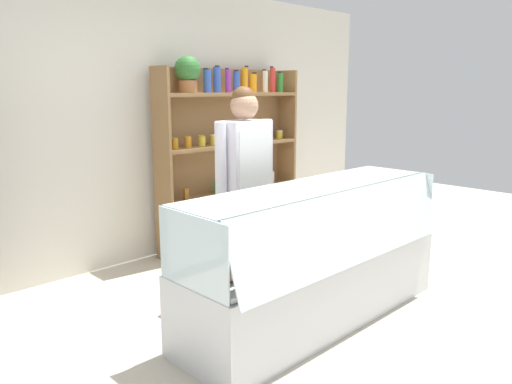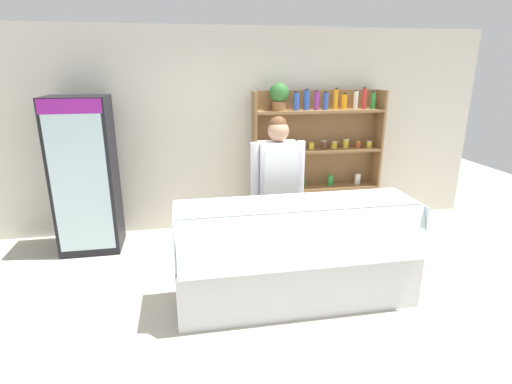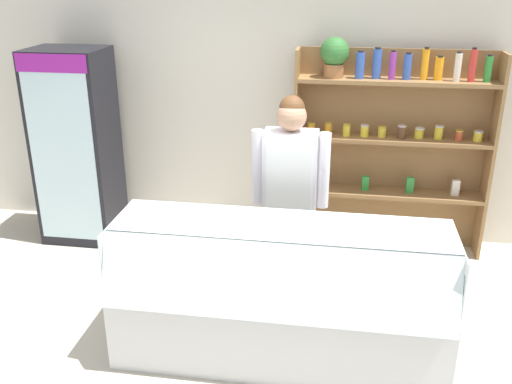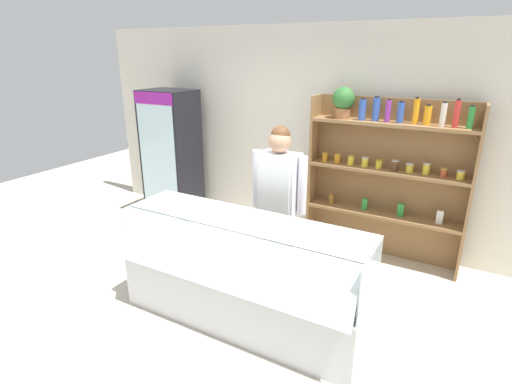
# 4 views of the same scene
# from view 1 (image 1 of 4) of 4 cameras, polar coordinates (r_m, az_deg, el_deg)

# --- Properties ---
(ground_plane) EXTENTS (12.00, 12.00, 0.00)m
(ground_plane) POSITION_cam_1_polar(r_m,az_deg,el_deg) (3.75, 5.91, -15.11)
(ground_plane) COLOR beige
(back_wall) EXTENTS (6.80, 0.10, 2.70)m
(back_wall) POSITION_cam_1_polar(r_m,az_deg,el_deg) (5.04, -13.45, 7.56)
(back_wall) COLOR beige
(back_wall) RESTS_ON ground
(shelving_unit) EXTENTS (1.79, 0.29, 2.00)m
(shelving_unit) POSITION_cam_1_polar(r_m,az_deg,el_deg) (5.38, -3.58, 5.76)
(shelving_unit) COLOR olive
(shelving_unit) RESTS_ON ground
(deli_display_case) EXTENTS (2.26, 0.73, 1.01)m
(deli_display_case) POSITION_cam_1_polar(r_m,az_deg,el_deg) (3.75, 6.78, -9.87)
(deli_display_case) COLOR silver
(deli_display_case) RESTS_ON ground
(shop_clerk) EXTENTS (0.59, 0.25, 1.71)m
(shop_clerk) POSITION_cam_1_polar(r_m,az_deg,el_deg) (4.04, -1.26, 2.12)
(shop_clerk) COLOR #4C4233
(shop_clerk) RESTS_ON ground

